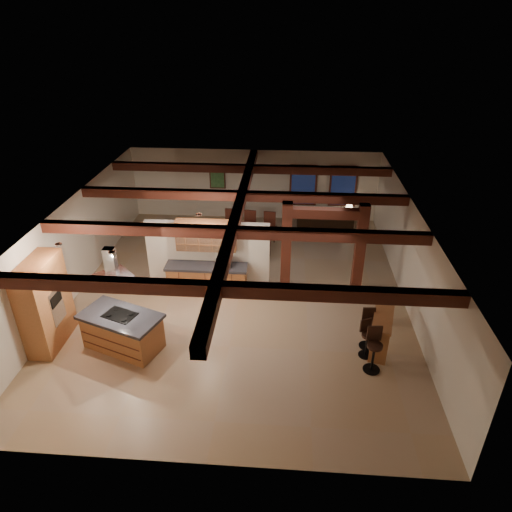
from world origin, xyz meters
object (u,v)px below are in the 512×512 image
at_px(sofa, 326,217).
at_px(bar_counter, 383,321).
at_px(dining_table, 248,240).
at_px(kitchen_island, 123,331).

bearing_deg(sofa, bar_counter, 102.60).
distance_m(dining_table, bar_counter, 6.60).
xyz_separation_m(sofa, bar_counter, (1.00, -7.42, 0.34)).
distance_m(kitchen_island, sofa, 9.90).
distance_m(sofa, bar_counter, 7.50).
bearing_deg(dining_table, sofa, 59.44).
relative_size(dining_table, sofa, 0.71).
xyz_separation_m(dining_table, sofa, (3.00, 2.18, 0.05)).
height_order(dining_table, bar_counter, bar_counter).
height_order(dining_table, sofa, sofa).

